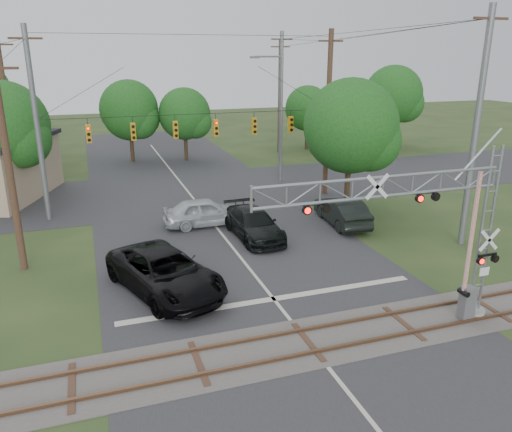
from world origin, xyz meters
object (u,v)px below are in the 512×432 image
object	(u,v)px
crossing_gantry	(424,224)
traffic_signal_span	(209,121)
sedan_silver	(205,212)
streetlight	(279,112)
pickup_black	(165,272)
car_dark	(254,224)

from	to	relation	value
crossing_gantry	traffic_signal_span	size ratio (longest dim) A/B	0.50
sedan_silver	streetlight	distance (m)	12.93
traffic_signal_span	sedan_silver	size ratio (longest dim) A/B	3.89
pickup_black	car_dark	bearing A→B (deg)	22.09
crossing_gantry	streetlight	distance (m)	23.37
sedan_silver	traffic_signal_span	bearing A→B (deg)	-19.15
car_dark	sedan_silver	world-z (taller)	sedan_silver
car_dark	sedan_silver	xyz separation A→B (m)	(-2.12, 2.94, 0.06)
car_dark	streetlight	world-z (taller)	streetlight
traffic_signal_span	pickup_black	xyz separation A→B (m)	(-5.08, -12.27, -4.75)
crossing_gantry	pickup_black	bearing A→B (deg)	143.83
traffic_signal_span	streetlight	bearing A→B (deg)	34.99
car_dark	streetlight	xyz separation A→B (m)	(6.03, 11.81, 4.75)
pickup_black	sedan_silver	distance (m)	8.90
streetlight	car_dark	bearing A→B (deg)	-117.05
crossing_gantry	streetlight	world-z (taller)	streetlight
streetlight	sedan_silver	bearing A→B (deg)	-132.55
sedan_silver	streetlight	xyz separation A→B (m)	(8.15, 8.87, 4.69)
crossing_gantry	streetlight	xyz separation A→B (m)	(3.48, 23.07, 1.36)
sedan_silver	car_dark	bearing A→B (deg)	-144.57
crossing_gantry	car_dark	bearing A→B (deg)	102.74
crossing_gantry	sedan_silver	distance (m)	15.31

